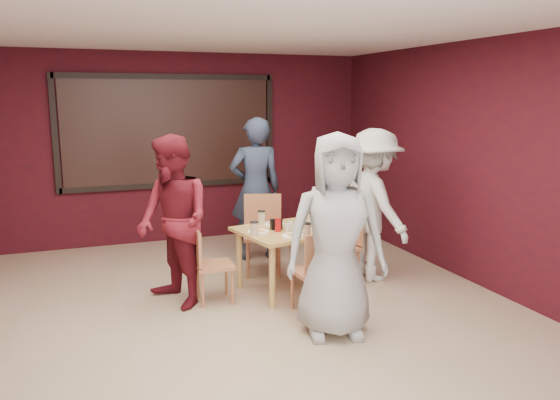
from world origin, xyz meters
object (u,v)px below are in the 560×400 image
object	(u,v)px
chair_front	(318,268)
diner_right	(373,205)
dining_table	(283,237)
chair_back	(263,229)
diner_front	(336,236)
diner_back	(255,189)
chair_left	(208,261)
diner_left	(173,222)
chair_right	(344,242)

from	to	relation	value
chair_front	diner_right	distance (m)	1.40
dining_table	chair_back	xyz separation A→B (m)	(0.02, 0.77, -0.09)
dining_table	diner_right	size ratio (longest dim) A/B	0.59
diner_front	diner_right	size ratio (longest dim) A/B	1.04
chair_front	diner_front	size ratio (longest dim) A/B	0.46
chair_back	diner_front	xyz separation A→B (m)	(0.04, -1.96, 0.39)
dining_table	diner_back	bearing A→B (deg)	85.10
chair_front	chair_left	world-z (taller)	chair_front
diner_front	dining_table	bearing A→B (deg)	107.87
diner_back	diner_left	distance (m)	1.85
chair_back	diner_back	xyz separation A→B (m)	(0.09, 0.57, 0.40)
chair_front	diner_left	distance (m)	1.56
dining_table	chair_right	bearing A→B (deg)	6.43
diner_right	diner_front	bearing A→B (deg)	133.63
dining_table	diner_right	bearing A→B (deg)	2.86
diner_front	chair_left	bearing A→B (deg)	142.68
chair_right	diner_front	bearing A→B (deg)	-120.19
diner_front	diner_left	world-z (taller)	diner_front
dining_table	chair_right	world-z (taller)	dining_table
chair_right	diner_left	distance (m)	2.04
dining_table	chair_left	bearing A→B (deg)	-179.11
diner_front	diner_left	distance (m)	1.75
diner_left	diner_right	xyz separation A→B (m)	(2.36, 0.03, 0.00)
chair_right	diner_left	bearing A→B (deg)	-178.33
chair_back	diner_left	distance (m)	1.46
dining_table	chair_back	distance (m)	0.77
diner_left	diner_right	bearing A→B (deg)	71.00
chair_back	diner_front	distance (m)	2.00
chair_front	chair_right	distance (m)	1.10
chair_front	diner_right	size ratio (longest dim) A/B	0.48
chair_right	chair_left	bearing A→B (deg)	-176.41
chair_front	chair_right	world-z (taller)	chair_front
diner_back	diner_right	size ratio (longest dim) A/B	1.05
diner_back	chair_front	bearing A→B (deg)	96.50
diner_front	diner_left	size ratio (longest dim) A/B	1.04
diner_front	diner_right	world-z (taller)	diner_front
chair_left	diner_left	bearing A→B (deg)	172.27
chair_left	diner_back	size ratio (longest dim) A/B	0.42
chair_front	chair_right	bearing A→B (deg)	49.54
diner_front	diner_left	bearing A→B (deg)	150.57
chair_back	diner_front	size ratio (longest dim) A/B	0.52
diner_back	diner_right	distance (m)	1.66
chair_front	dining_table	bearing A→B (deg)	97.31
chair_back	chair_left	bearing A→B (deg)	-138.37
chair_left	diner_front	world-z (taller)	diner_front
chair_front	diner_front	distance (m)	0.63
chair_right	diner_back	bearing A→B (deg)	119.06
chair_right	diner_right	world-z (taller)	diner_right
diner_left	dining_table	bearing A→B (deg)	68.81
chair_right	chair_back	bearing A→B (deg)	139.36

